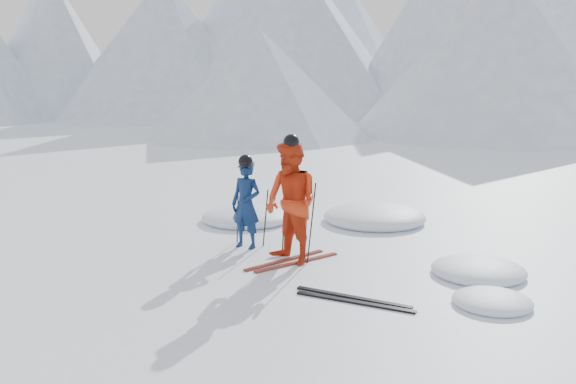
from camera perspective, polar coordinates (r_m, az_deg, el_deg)
The scene contains 12 objects.
ground at distance 9.52m, azimuth 6.34°, elevation -7.88°, with size 160.00×160.00×0.00m, color white.
skier_blue at distance 10.90m, azimuth -3.95°, elevation -1.18°, with size 0.58×0.38×1.58m, color #0D2450.
skier_red at distance 9.94m, azimuth 0.30°, elevation -1.00°, with size 0.98×0.77×2.02m, color red.
pole_blue_left at distance 11.24m, azimuth -4.73°, elevation -2.20°, with size 0.02×0.02×1.05m, color black.
pole_blue_right at distance 11.01m, azimuth -2.11°, elevation -2.44°, with size 0.02×0.02×1.05m, color black.
pole_red_left at distance 10.37m, azimuth -0.40°, elevation -2.42°, with size 0.02×0.02×1.35m, color black.
pole_red_right at distance 9.99m, azimuth 2.22°, elevation -2.93°, with size 0.02×0.02×1.35m, color black.
ski_worn_left at distance 10.24m, azimuth -0.28°, elevation -6.40°, with size 0.09×1.70×0.03m, color black.
ski_worn_right at distance 10.12m, azimuth 0.88°, elevation -6.60°, with size 0.09×1.70×0.03m, color black.
ski_loose_a at distance 8.62m, azimuth 6.06°, elevation -9.77°, with size 0.09×1.70×0.03m, color black.
ski_loose_b at distance 8.45m, azimuth 6.23°, elevation -10.19°, with size 0.09×1.70×0.03m, color black.
snow_lumps at distance 12.33m, azimuth 5.47°, elevation -3.59°, with size 7.19×5.29×0.48m.
Camera 1 is at (3.83, -8.19, 2.99)m, focal length 38.00 mm.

